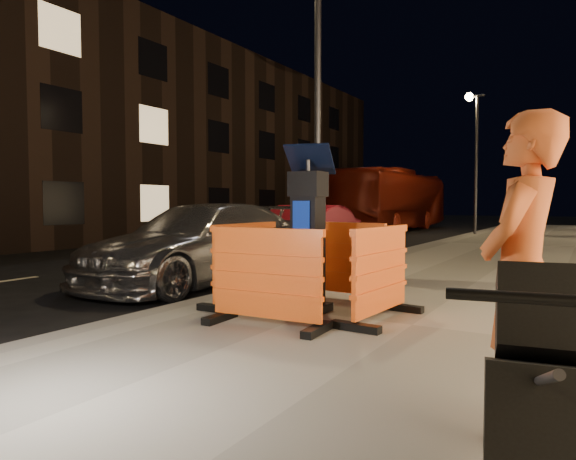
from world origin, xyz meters
The scene contains 15 objects.
ground_plane centered at (0.00, 0.00, 0.00)m, with size 120.00×120.00×0.00m, color black.
sidewalk centered at (3.00, 0.00, 0.07)m, with size 6.00×60.00×0.15m, color gray.
kerb centered at (0.00, 0.00, 0.07)m, with size 0.30×60.00×0.15m, color slate.
parking_kiosk centered at (1.66, 0.04, 1.12)m, with size 0.61×0.61×1.94m, color black.
barrier_front centered at (1.66, -0.91, 0.69)m, with size 1.39×0.57×1.08m, color #F95D1A.
barrier_back centered at (1.66, 0.99, 0.69)m, with size 1.39×0.57×1.08m, color #F95D1A.
barrier_kerbside centered at (0.71, 0.04, 0.69)m, with size 1.39×0.57×1.08m, color #F95D1A.
barrier_bldgside centered at (2.61, 0.04, 0.69)m, with size 1.39×0.57×1.08m, color #F95D1A.
car_silver centered at (-1.58, 1.83, 0.00)m, with size 2.09×5.15×1.49m, color #A4A4A9.
car_red centered at (-1.51, 5.63, 0.00)m, with size 1.54×4.40×1.45m, color maroon.
bus_doubledecker centered at (-4.84, 21.68, 0.00)m, with size 2.76×11.80×3.29m, color maroon.
man centered at (4.35, -2.34, 1.09)m, with size 0.68×0.45×1.87m, color #B95022.
stroller centered at (4.55, -3.24, 0.68)m, with size 0.55×0.85×1.06m, color black.
street_lamp_mid centered at (0.25, 3.00, 3.15)m, with size 0.12×0.12×6.00m, color #3F3F44.
street_lamp_far centered at (0.25, 18.00, 3.15)m, with size 0.12×0.12×6.00m, color #3F3F44.
Camera 1 is at (4.69, -5.53, 1.50)m, focal length 32.00 mm.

